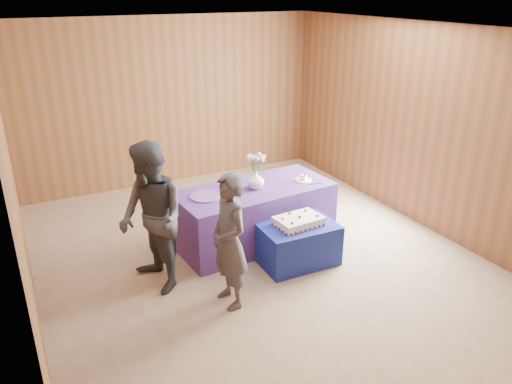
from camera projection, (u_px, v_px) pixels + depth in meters
ground at (255, 257)px, 6.17m from camera, size 6.00×6.00×0.00m
room_shell at (255, 114)px, 5.47m from camera, size 5.04×6.04×2.72m
cake_table at (296, 242)px, 6.01m from camera, size 0.92×0.72×0.50m
serving_table at (254, 215)px, 6.43m from camera, size 2.07×1.06×0.75m
sheet_cake at (299, 221)px, 5.86m from camera, size 0.59×0.42×0.13m
vase at (255, 180)px, 6.23m from camera, size 0.30×0.30×0.23m
flower_spray at (255, 159)px, 6.12m from camera, size 0.25×0.24×0.19m
platter at (206, 197)px, 6.00m from camera, size 0.46×0.46×0.02m
plate at (303, 180)px, 6.52m from camera, size 0.30×0.30×0.01m
cake_slice at (304, 177)px, 6.50m from camera, size 0.10×0.10×0.09m
knife at (313, 184)px, 6.40m from camera, size 0.26×0.08×0.00m
guest_left at (229, 241)px, 5.02m from camera, size 0.37×0.55×1.46m
guest_right at (152, 219)px, 5.27m from camera, size 0.76×0.90×1.66m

